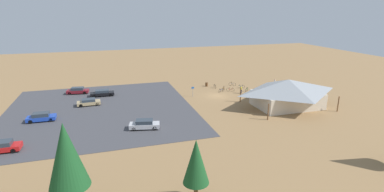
{
  "coord_description": "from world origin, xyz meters",
  "views": [
    {
      "loc": [
        22.3,
        55.12,
        17.57
      ],
      "look_at": [
        6.14,
        2.48,
        1.2
      ],
      "focal_mm": 27.48,
      "sensor_mm": 36.0,
      "label": 1
    }
  ],
  "objects": [
    {
      "name": "bicycle_teal_edge_south",
      "position": [
        -7.83,
        -4.19,
        0.36
      ],
      "size": [
        1.65,
        0.48,
        0.8
      ],
      "color": "black",
      "rests_on": "ground"
    },
    {
      "name": "bicycle_silver_back_row",
      "position": [
        -6.75,
        -6.82,
        0.4
      ],
      "size": [
        1.41,
        1.04,
        0.91
      ],
      "color": "black",
      "rests_on": "ground"
    },
    {
      "name": "bicycle_yellow_yard_front",
      "position": [
        -17.54,
        4.42,
        0.35
      ],
      "size": [
        0.83,
        1.44,
        0.77
      ],
      "color": "black",
      "rests_on": "ground"
    },
    {
      "name": "lot_sign",
      "position": [
        4.93,
        -0.93,
        1.41
      ],
      "size": [
        0.56,
        0.08,
        2.2
      ],
      "color": "#99999E",
      "rests_on": "ground"
    },
    {
      "name": "bike_pavilion",
      "position": [
        -9.97,
        10.36,
        2.95
      ],
      "size": [
        14.5,
        10.66,
        5.18
      ],
      "color": "beige",
      "rests_on": "ground"
    },
    {
      "name": "pine_mideast",
      "position": [
        14.93,
        32.36,
        4.19
      ],
      "size": [
        2.46,
        2.46,
        6.41
      ],
      "color": "brown",
      "rests_on": "ground"
    },
    {
      "name": "bicycle_blue_lone_east",
      "position": [
        -2.19,
        -2.51,
        0.37
      ],
      "size": [
        1.64,
        0.79,
        0.8
      ],
      "color": "black",
      "rests_on": "ground"
    },
    {
      "name": "visitor_crossing_yard",
      "position": [
        -16.25,
        -3.74,
        0.86
      ],
      "size": [
        0.39,
        0.36,
        1.64
      ],
      "color": "#2D3347",
      "rests_on": "ground"
    },
    {
      "name": "visitor_at_bikes",
      "position": [
        -5.74,
        -0.16,
        0.88
      ],
      "size": [
        0.36,
        0.36,
        1.68
      ],
      "color": "#2D3347",
      "rests_on": "ground"
    },
    {
      "name": "car_silver_aisle_side",
      "position": [
        17.04,
        13.38,
        0.76
      ],
      "size": [
        4.78,
        2.67,
        1.44
      ],
      "color": "#BCBCC1",
      "rests_on": "parking_lot_asphalt"
    },
    {
      "name": "parking_lot_asphalt",
      "position": [
        23.4,
        2.07,
        0.03
      ],
      "size": [
        32.64,
        34.64,
        0.05
      ],
      "primitive_type": "cube",
      "color": "#424247",
      "rests_on": "ground"
    },
    {
      "name": "bicycle_red_by_bin",
      "position": [
        -4.22,
        -2.31,
        0.4
      ],
      "size": [
        1.52,
        0.98,
        0.9
      ],
      "color": "black",
      "rests_on": "ground"
    },
    {
      "name": "car_tan_second_row",
      "position": [
        25.46,
        -1.06,
        0.69
      ],
      "size": [
        4.29,
        2.06,
        1.26
      ],
      "color": "tan",
      "rests_on": "parking_lot_asphalt"
    },
    {
      "name": "ground",
      "position": [
        0.0,
        0.0,
        0.0
      ],
      "size": [
        160.0,
        160.0,
        0.0
      ],
      "primitive_type": "plane",
      "color": "#937047",
      "rests_on": "ground"
    },
    {
      "name": "bicycle_orange_front_row",
      "position": [
        -3.3,
        -3.99,
        0.35
      ],
      "size": [
        0.98,
        1.44,
        0.76
      ],
      "color": "black",
      "rests_on": "ground"
    },
    {
      "name": "car_blue_back_corner",
      "position": [
        32.6,
        5.26,
        0.75
      ],
      "size": [
        4.39,
        1.86,
        1.42
      ],
      "color": "#1E42B2",
      "rests_on": "parking_lot_asphalt"
    },
    {
      "name": "bicycle_black_yard_center",
      "position": [
        -2.07,
        -6.22,
        0.39
      ],
      "size": [
        0.48,
        1.78,
        0.88
      ],
      "color": "black",
      "rests_on": "ground"
    },
    {
      "name": "trash_bin",
      "position": [
        -0.7,
        -8.11,
        0.45
      ],
      "size": [
        0.6,
        0.6,
        0.9
      ],
      "primitive_type": "cylinder",
      "color": "brown",
      "rests_on": "ground"
    },
    {
      "name": "car_maroon_inner_stall",
      "position": [
        27.97,
        -10.14,
        0.74
      ],
      "size": [
        4.64,
        2.33,
        1.39
      ],
      "color": "maroon",
      "rests_on": "parking_lot_asphalt"
    },
    {
      "name": "pine_far_east",
      "position": [
        25.88,
        30.78,
        5.74
      ],
      "size": [
        3.48,
        3.48,
        8.7
      ],
      "color": "brown",
      "rests_on": "ground"
    },
    {
      "name": "bicycle_green_mid_cluster",
      "position": [
        -7.71,
        -1.28,
        0.38
      ],
      "size": [
        1.29,
        1.18,
        0.8
      ],
      "color": "black",
      "rests_on": "ground"
    },
    {
      "name": "bicycle_purple_trailside",
      "position": [
        -14.33,
        2.46,
        0.36
      ],
      "size": [
        0.82,
        1.49,
        0.76
      ],
      "color": "black",
      "rests_on": "ground"
    },
    {
      "name": "bicycle_white_yard_left",
      "position": [
        -16.36,
        3.13,
        0.39
      ],
      "size": [
        1.65,
        0.56,
        0.9
      ],
      "color": "black",
      "rests_on": "ground"
    },
    {
      "name": "car_black_near_entry",
      "position": [
        22.94,
        -6.75,
        0.71
      ],
      "size": [
        4.8,
        1.89,
        1.31
      ],
      "color": "black",
      "rests_on": "parking_lot_asphalt"
    },
    {
      "name": "car_red_end_stall",
      "position": [
        35.6,
        15.56,
        0.75
      ],
      "size": [
        4.64,
        1.96,
        1.42
      ],
      "color": "red",
      "rests_on": "parking_lot_asphalt"
    }
  ]
}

